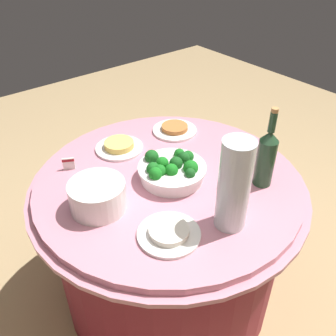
{
  "coord_description": "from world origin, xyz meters",
  "views": [
    {
      "loc": [
        0.77,
        0.94,
        1.66
      ],
      "look_at": [
        0.0,
        0.0,
        0.79
      ],
      "focal_mm": 39.21,
      "sensor_mm": 36.0,
      "label": 1
    }
  ],
  "objects_px": {
    "wine_bottle": "(266,157)",
    "decorative_fruit_vase": "(233,191)",
    "broccoli_bowl": "(172,170)",
    "serving_tongs": "(252,152)",
    "food_plate_rice": "(169,233)",
    "plate_stack": "(98,196)",
    "food_plate_peanuts": "(175,129)",
    "label_placard_front": "(68,163)",
    "food_plate_noodles": "(119,146)",
    "label_placard_mid": "(226,178)"
  },
  "relations": [
    {
      "from": "wine_bottle",
      "to": "decorative_fruit_vase",
      "type": "xyz_separation_m",
      "value": [
        0.28,
        0.08,
        0.02
      ]
    },
    {
      "from": "broccoli_bowl",
      "to": "wine_bottle",
      "type": "xyz_separation_m",
      "value": [
        -0.27,
        0.25,
        0.08
      ]
    },
    {
      "from": "serving_tongs",
      "to": "food_plate_rice",
      "type": "bearing_deg",
      "value": 14.61
    },
    {
      "from": "plate_stack",
      "to": "food_plate_peanuts",
      "type": "height_order",
      "value": "plate_stack"
    },
    {
      "from": "serving_tongs",
      "to": "decorative_fruit_vase",
      "type": "bearing_deg",
      "value": 30.72
    },
    {
      "from": "decorative_fruit_vase",
      "to": "serving_tongs",
      "type": "distance_m",
      "value": 0.51
    },
    {
      "from": "plate_stack",
      "to": "decorative_fruit_vase",
      "type": "distance_m",
      "value": 0.49
    },
    {
      "from": "food_plate_rice",
      "to": "label_placard_front",
      "type": "xyz_separation_m",
      "value": [
        0.08,
        -0.57,
        0.02
      ]
    },
    {
      "from": "broccoli_bowl",
      "to": "serving_tongs",
      "type": "xyz_separation_m",
      "value": [
        -0.41,
        0.08,
        -0.04
      ]
    },
    {
      "from": "wine_bottle",
      "to": "label_placard_front",
      "type": "height_order",
      "value": "wine_bottle"
    },
    {
      "from": "serving_tongs",
      "to": "label_placard_front",
      "type": "height_order",
      "value": "label_placard_front"
    },
    {
      "from": "food_plate_rice",
      "to": "serving_tongs",
      "type": "bearing_deg",
      "value": -165.39
    },
    {
      "from": "decorative_fruit_vase",
      "to": "food_plate_noodles",
      "type": "height_order",
      "value": "decorative_fruit_vase"
    },
    {
      "from": "broccoli_bowl",
      "to": "label_placard_mid",
      "type": "height_order",
      "value": "broccoli_bowl"
    },
    {
      "from": "wine_bottle",
      "to": "label_placard_front",
      "type": "xyz_separation_m",
      "value": [
        0.56,
        -0.58,
        -0.1
      ]
    },
    {
      "from": "wine_bottle",
      "to": "decorative_fruit_vase",
      "type": "distance_m",
      "value": 0.29
    },
    {
      "from": "decorative_fruit_vase",
      "to": "broccoli_bowl",
      "type": "bearing_deg",
      "value": -91.95
    },
    {
      "from": "food_plate_noodles",
      "to": "food_plate_rice",
      "type": "height_order",
      "value": "food_plate_noodles"
    },
    {
      "from": "food_plate_noodles",
      "to": "plate_stack",
      "type": "bearing_deg",
      "value": 46.28
    },
    {
      "from": "food_plate_peanuts",
      "to": "broccoli_bowl",
      "type": "bearing_deg",
      "value": 48.18
    },
    {
      "from": "decorative_fruit_vase",
      "to": "label_placard_mid",
      "type": "distance_m",
      "value": 0.25
    },
    {
      "from": "wine_bottle",
      "to": "serving_tongs",
      "type": "xyz_separation_m",
      "value": [
        -0.15,
        -0.17,
        -0.12
      ]
    },
    {
      "from": "wine_bottle",
      "to": "label_placard_front",
      "type": "bearing_deg",
      "value": -46.09
    },
    {
      "from": "food_plate_rice",
      "to": "broccoli_bowl",
      "type": "bearing_deg",
      "value": -131.27
    },
    {
      "from": "serving_tongs",
      "to": "label_placard_front",
      "type": "distance_m",
      "value": 0.82
    },
    {
      "from": "serving_tongs",
      "to": "wine_bottle",
      "type": "bearing_deg",
      "value": 50.13
    },
    {
      "from": "label_placard_front",
      "to": "broccoli_bowl",
      "type": "bearing_deg",
      "value": 131.87
    },
    {
      "from": "food_plate_noodles",
      "to": "broccoli_bowl",
      "type": "bearing_deg",
      "value": 97.42
    },
    {
      "from": "label_placard_front",
      "to": "label_placard_mid",
      "type": "relative_size",
      "value": 1.0
    },
    {
      "from": "label_placard_front",
      "to": "serving_tongs",
      "type": "bearing_deg",
      "value": 149.87
    },
    {
      "from": "broccoli_bowl",
      "to": "decorative_fruit_vase",
      "type": "distance_m",
      "value": 0.35
    },
    {
      "from": "plate_stack",
      "to": "decorative_fruit_vase",
      "type": "bearing_deg",
      "value": 130.48
    },
    {
      "from": "broccoli_bowl",
      "to": "label_placard_front",
      "type": "xyz_separation_m",
      "value": [
        0.3,
        -0.33,
        -0.01
      ]
    },
    {
      "from": "serving_tongs",
      "to": "broccoli_bowl",
      "type": "bearing_deg",
      "value": -11.01
    },
    {
      "from": "wine_bottle",
      "to": "label_placard_mid",
      "type": "bearing_deg",
      "value": -35.12
    },
    {
      "from": "food_plate_peanuts",
      "to": "label_placard_front",
      "type": "xyz_separation_m",
      "value": [
        0.56,
        -0.04,
        0.02
      ]
    },
    {
      "from": "plate_stack",
      "to": "decorative_fruit_vase",
      "type": "height_order",
      "value": "decorative_fruit_vase"
    },
    {
      "from": "wine_bottle",
      "to": "label_placard_front",
      "type": "distance_m",
      "value": 0.82
    },
    {
      "from": "food_plate_peanuts",
      "to": "food_plate_noodles",
      "type": "relative_size",
      "value": 1.0
    },
    {
      "from": "serving_tongs",
      "to": "food_plate_rice",
      "type": "height_order",
      "value": "food_plate_rice"
    },
    {
      "from": "plate_stack",
      "to": "broccoli_bowl",
      "type": "bearing_deg",
      "value": 173.82
    },
    {
      "from": "wine_bottle",
      "to": "food_plate_noodles",
      "type": "relative_size",
      "value": 1.53
    },
    {
      "from": "plate_stack",
      "to": "food_plate_rice",
      "type": "bearing_deg",
      "value": 111.75
    },
    {
      "from": "broccoli_bowl",
      "to": "food_plate_peanuts",
      "type": "height_order",
      "value": "broccoli_bowl"
    },
    {
      "from": "broccoli_bowl",
      "to": "serving_tongs",
      "type": "height_order",
      "value": "broccoli_bowl"
    },
    {
      "from": "broccoli_bowl",
      "to": "plate_stack",
      "type": "relative_size",
      "value": 1.33
    },
    {
      "from": "plate_stack",
      "to": "label_placard_front",
      "type": "xyz_separation_m",
      "value": [
        -0.03,
        -0.3,
        -0.02
      ]
    },
    {
      "from": "wine_bottle",
      "to": "food_plate_peanuts",
      "type": "relative_size",
      "value": 1.53
    },
    {
      "from": "broccoli_bowl",
      "to": "serving_tongs",
      "type": "relative_size",
      "value": 1.69
    },
    {
      "from": "food_plate_noodles",
      "to": "label_placard_front",
      "type": "bearing_deg",
      "value": -0.38
    }
  ]
}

